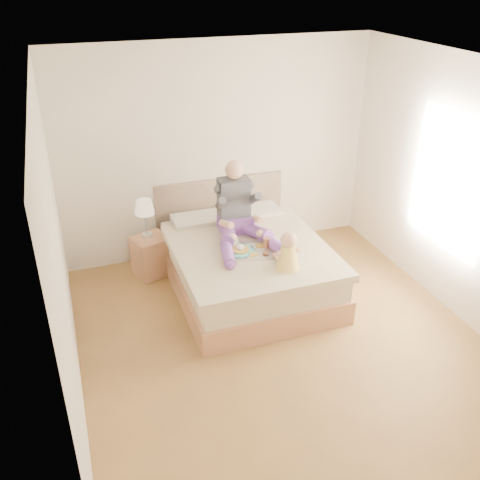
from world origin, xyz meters
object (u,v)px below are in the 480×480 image
object	(u,v)px
bed	(245,262)
adult	(239,215)
nightstand	(151,256)
tray	(249,250)
baby	(287,254)

from	to	relation	value
bed	adult	size ratio (longest dim) A/B	2.03
bed	nightstand	bearing A→B (deg)	147.93
bed	tray	world-z (taller)	bed
nightstand	baby	bearing A→B (deg)	-66.93
tray	baby	distance (m)	0.53
bed	baby	size ratio (longest dim) A/B	5.22
bed	tray	size ratio (longest dim) A/B	3.93
adult	bed	bearing A→B (deg)	-76.17
bed	nightstand	distance (m)	1.18
bed	tray	bearing A→B (deg)	-100.35
adult	baby	xyz separation A→B (m)	(0.24, -0.87, -0.09)
adult	tray	xyz separation A→B (m)	(-0.02, -0.42, -0.23)
bed	baby	bearing A→B (deg)	-74.26
nightstand	tray	distance (m)	1.37
bed	adult	xyz separation A→B (m)	(-0.03, 0.14, 0.55)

